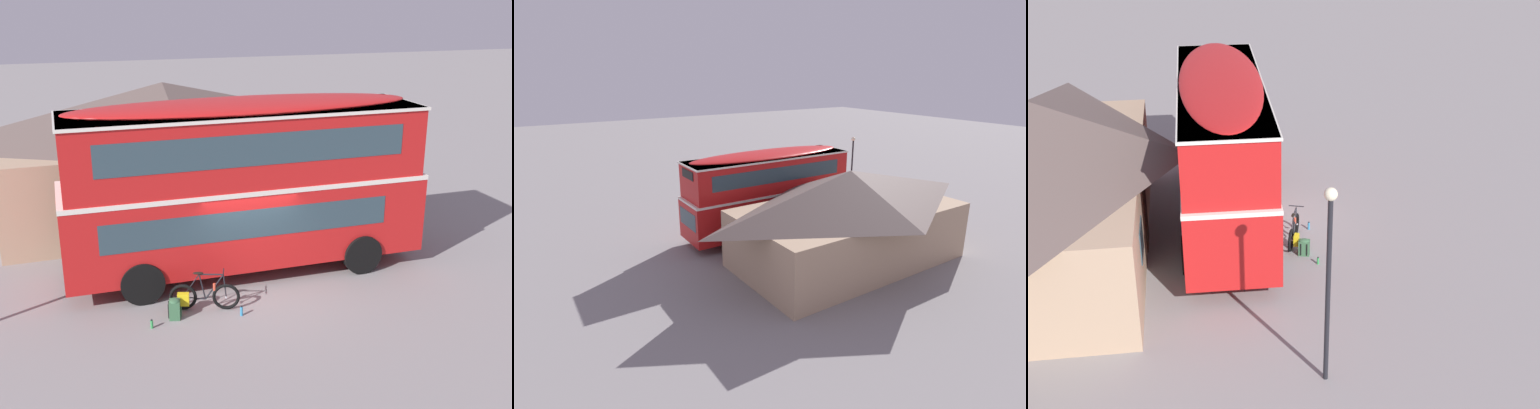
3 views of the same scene
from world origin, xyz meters
TOP-DOWN VIEW (x-y plane):
  - ground_plane at (0.00, 0.00)m, footprint 120.00×120.00m
  - double_decker_bus at (0.23, 1.29)m, footprint 9.73×2.69m
  - touring_bicycle at (-1.46, -0.68)m, footprint 1.68×0.65m
  - backpack_on_ground at (-2.18, -0.88)m, footprint 0.36×0.37m
  - water_bottle_blue_sports at (-0.64, -1.25)m, footprint 0.07×0.07m
  - water_bottle_green_metal at (-2.78, -1.19)m, footprint 0.07×0.07m
  - pub_building at (-1.01, 6.57)m, footprint 11.22×6.38m

SIDE VIEW (x-z plane):
  - ground_plane at x=0.00m, z-range 0.00..0.00m
  - water_bottle_green_metal at x=-2.78m, z-range -0.01..0.22m
  - water_bottle_blue_sports at x=-0.64m, z-range -0.01..0.25m
  - backpack_on_ground at x=-2.18m, z-range 0.01..0.51m
  - touring_bicycle at x=-1.46m, z-range -0.13..0.87m
  - pub_building at x=-1.01m, z-range 0.06..4.64m
  - double_decker_bus at x=0.23m, z-range 0.25..5.04m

